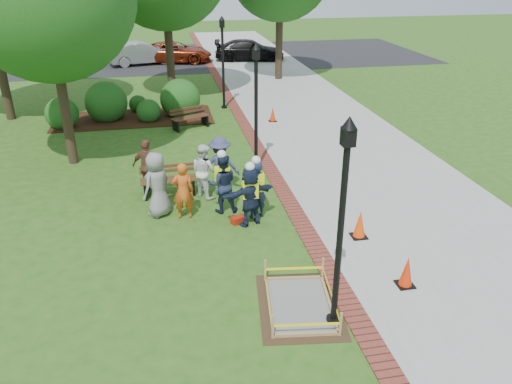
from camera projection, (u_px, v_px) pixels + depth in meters
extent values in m
plane|color=#285116|center=(246.00, 250.00, 12.46)|extent=(100.00, 100.00, 0.00)
cube|color=#9E9E99|center=(317.00, 121.00, 22.20)|extent=(6.00, 60.00, 0.02)
cube|color=maroon|center=(245.00, 125.00, 21.63)|extent=(0.50, 60.00, 0.03)
cube|color=#381E0F|center=(134.00, 118.00, 22.57)|extent=(7.00, 3.00, 0.05)
cube|color=black|center=(181.00, 57.00, 36.42)|extent=(36.00, 12.00, 0.01)
cube|color=#47331E|center=(299.00, 306.00, 10.45)|extent=(1.99, 2.51, 0.01)
cube|color=gray|center=(299.00, 305.00, 10.45)|extent=(1.43, 1.95, 0.04)
cube|color=tan|center=(299.00, 304.00, 10.44)|extent=(1.57, 2.08, 0.08)
cube|color=tan|center=(300.00, 295.00, 10.34)|extent=(1.60, 2.11, 0.55)
cube|color=yellow|center=(300.00, 294.00, 10.33)|extent=(1.54, 2.06, 0.06)
cube|color=brown|center=(168.00, 180.00, 15.12)|extent=(1.70, 0.57, 0.04)
cube|color=brown|center=(167.00, 169.00, 15.25)|extent=(1.68, 0.13, 0.27)
cube|color=black|center=(169.00, 188.00, 15.24)|extent=(1.54, 0.63, 0.49)
cube|color=#4D2B1A|center=(190.00, 117.00, 21.11)|extent=(1.66, 1.08, 0.04)
cube|color=#4D2B1A|center=(187.00, 110.00, 21.19)|extent=(1.49, 0.69, 0.26)
cube|color=black|center=(191.00, 123.00, 21.22)|extent=(1.55, 1.08, 0.47)
cube|color=black|center=(405.00, 285.00, 11.08)|extent=(0.38, 0.38, 0.05)
cone|color=red|center=(407.00, 271.00, 10.92)|extent=(0.30, 0.30, 0.70)
cube|color=black|center=(359.00, 236.00, 13.00)|extent=(0.40, 0.40, 0.05)
cone|color=#FF4508|center=(360.00, 223.00, 12.84)|extent=(0.31, 0.31, 0.73)
cube|color=black|center=(273.00, 121.00, 22.18)|extent=(0.34, 0.34, 0.04)
cone|color=red|center=(273.00, 114.00, 22.04)|extent=(0.26, 0.26, 0.62)
cube|color=#A2200C|center=(238.00, 220.00, 13.68)|extent=(0.45, 0.36, 0.20)
cylinder|color=black|center=(340.00, 240.00, 9.20)|extent=(0.12, 0.12, 3.80)
cube|color=black|center=(348.00, 137.00, 8.35)|extent=(0.22, 0.22, 0.32)
cone|color=black|center=(349.00, 122.00, 8.24)|extent=(0.28, 0.28, 0.22)
cylinder|color=black|center=(333.00, 319.00, 9.99)|extent=(0.28, 0.28, 0.10)
cylinder|color=black|center=(256.00, 117.00, 16.30)|extent=(0.12, 0.12, 3.80)
cube|color=black|center=(256.00, 54.00, 15.45)|extent=(0.22, 0.22, 0.32)
cone|color=black|center=(256.00, 46.00, 15.34)|extent=(0.28, 0.28, 0.22)
cylinder|color=black|center=(256.00, 169.00, 17.09)|extent=(0.28, 0.28, 0.10)
cylinder|color=black|center=(223.00, 68.00, 23.40)|extent=(0.12, 0.12, 3.80)
cube|color=black|center=(222.00, 24.00, 22.55)|extent=(0.22, 0.22, 0.32)
cone|color=black|center=(222.00, 18.00, 22.44)|extent=(0.28, 0.28, 0.22)
cylinder|color=black|center=(224.00, 107.00, 24.19)|extent=(0.28, 0.28, 0.10)
cylinder|color=#3D2D1E|center=(63.00, 98.00, 16.78)|extent=(0.33, 0.33, 4.65)
cylinder|color=#3D2D1E|center=(169.00, 45.00, 24.76)|extent=(0.40, 0.40, 5.34)
cylinder|color=#3D2D1E|center=(279.00, 35.00, 28.93)|extent=(0.41, 0.41, 5.12)
sphere|color=#164D17|center=(64.00, 127.00, 21.44)|extent=(1.40, 1.40, 1.40)
sphere|color=#164D17|center=(108.00, 119.00, 22.48)|extent=(1.85, 1.85, 1.85)
sphere|color=#164D17|center=(150.00, 121.00, 22.25)|extent=(1.06, 1.06, 1.06)
sphere|color=#164D17|center=(181.00, 115.00, 23.05)|extent=(1.83, 1.83, 1.83)
sphere|color=#164D17|center=(139.00, 112.00, 23.60)|extent=(0.86, 0.86, 0.86)
imported|color=gray|center=(157.00, 185.00, 13.77)|extent=(0.70, 0.69, 1.87)
imported|color=#D55419|center=(183.00, 191.00, 13.67)|extent=(0.54, 0.36, 1.63)
imported|color=white|center=(204.00, 171.00, 14.92)|extent=(0.60, 0.63, 1.67)
imported|color=brown|center=(148.00, 167.00, 15.10)|extent=(0.66, 0.57, 1.73)
imported|color=#393C63|center=(220.00, 166.00, 15.11)|extent=(0.63, 0.46, 1.80)
imported|color=#1B2347|center=(250.00, 196.00, 13.33)|extent=(0.61, 0.49, 1.67)
cube|color=#D2E613|center=(250.00, 188.00, 13.23)|extent=(0.42, 0.26, 0.52)
sphere|color=white|center=(250.00, 167.00, 12.96)|extent=(0.25, 0.25, 0.25)
imported|color=#161A3B|center=(256.00, 190.00, 13.69)|extent=(0.60, 0.46, 1.68)
cube|color=#D2E613|center=(256.00, 182.00, 13.59)|extent=(0.42, 0.26, 0.52)
sphere|color=white|center=(256.00, 160.00, 13.32)|extent=(0.25, 0.25, 0.25)
imported|color=#18293F|center=(223.00, 184.00, 14.00)|extent=(0.56, 0.38, 1.72)
cube|color=#D2E613|center=(222.00, 176.00, 13.90)|extent=(0.42, 0.26, 0.52)
sphere|color=white|center=(222.00, 154.00, 13.62)|extent=(0.25, 0.25, 0.25)
imported|color=#262628|center=(58.00, 67.00, 33.29)|extent=(2.97, 4.78, 1.45)
imported|color=#99999E|center=(143.00, 64.00, 34.06)|extent=(3.27, 5.33, 1.62)
imported|color=maroon|center=(176.00, 62.00, 34.70)|extent=(2.80, 4.93, 1.52)
imported|color=black|center=(250.00, 60.00, 35.42)|extent=(2.73, 4.96, 1.53)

